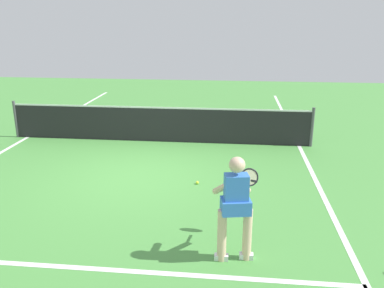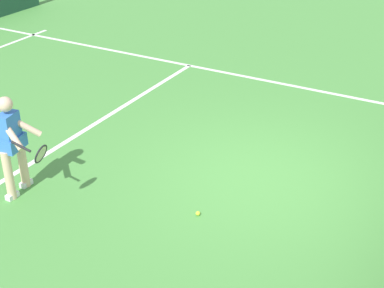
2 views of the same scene
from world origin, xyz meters
name	(u,v)px [view 2 (image 2 of 2)]	position (x,y,z in m)	size (l,w,h in m)	color
ground_plane	(260,178)	(0.00, 0.00, 0.00)	(28.20, 28.20, 0.00)	#4C9342
service_line_marking	(86,129)	(0.00, -3.45, 0.00)	(7.70, 0.10, 0.01)	white
sideline_left_marking	(333,94)	(-3.85, 0.00, 0.00)	(0.10, 19.70, 0.01)	white
tennis_player	(13,143)	(2.14, -2.97, 0.85)	(0.70, 1.03, 1.55)	beige
tennis_ball_near	(198,213)	(1.36, -0.36, 0.03)	(0.07, 0.07, 0.07)	#D1E533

